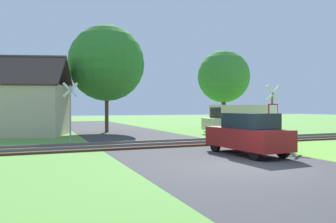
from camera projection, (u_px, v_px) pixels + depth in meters
ground_plane at (245, 167)px, 11.06m from camera, size 160.00×160.00×0.00m
road_asphalt at (215, 158)px, 12.91m from camera, size 7.38×80.00×0.01m
rail_track at (166, 144)px, 17.74m from camera, size 60.00×2.60×0.22m
stop_sign_near at (273, 112)px, 16.61m from camera, size 0.88×0.15×3.17m
crossing_sign_far at (70, 108)px, 18.69m from camera, size 0.88×0.16×3.48m
house at (6, 108)px, 23.80m from camera, size 9.73×7.50×5.87m
tree_far at (224, 77)px, 33.02m from camera, size 5.26×5.26×7.83m
tree_center at (107, 63)px, 27.07m from camera, size 6.27×6.27×8.86m
mail_truck at (237, 118)px, 25.48m from camera, size 4.90×1.91×2.24m
parked_car at (248, 134)px, 13.90m from camera, size 1.85×4.08×1.78m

